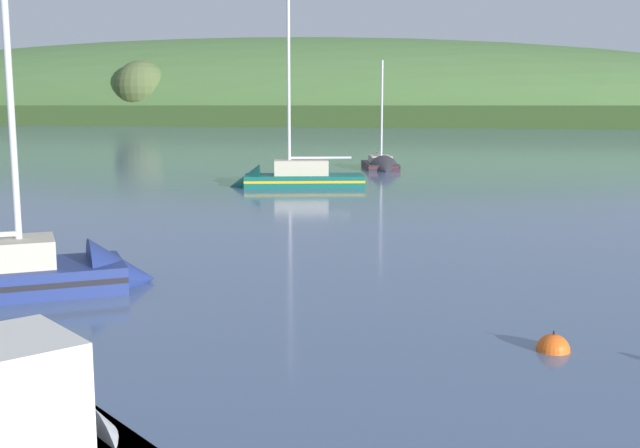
{
  "coord_description": "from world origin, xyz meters",
  "views": [
    {
      "loc": [
        6.41,
        4.39,
        5.61
      ],
      "look_at": [
        0.86,
        33.54,
        0.99
      ],
      "focal_mm": 43.05,
      "sensor_mm": 36.0,
      "label": 1
    }
  ],
  "objects_px": {
    "sailboat_far_left": "(25,283)",
    "mooring_buoy_foreground": "(553,350)",
    "sailboat_outer_reach": "(288,183)",
    "sailboat_near_mooring": "(381,167)"
  },
  "relations": [
    {
      "from": "sailboat_near_mooring",
      "to": "mooring_buoy_foreground",
      "type": "height_order",
      "value": "sailboat_near_mooring"
    },
    {
      "from": "sailboat_far_left",
      "to": "sailboat_outer_reach",
      "type": "relative_size",
      "value": 0.85
    },
    {
      "from": "sailboat_outer_reach",
      "to": "mooring_buoy_foreground",
      "type": "relative_size",
      "value": 17.98
    },
    {
      "from": "sailboat_far_left",
      "to": "mooring_buoy_foreground",
      "type": "distance_m",
      "value": 15.34
    },
    {
      "from": "sailboat_far_left",
      "to": "mooring_buoy_foreground",
      "type": "relative_size",
      "value": 15.3
    },
    {
      "from": "sailboat_near_mooring",
      "to": "sailboat_outer_reach",
      "type": "relative_size",
      "value": 0.7
    },
    {
      "from": "sailboat_far_left",
      "to": "mooring_buoy_foreground",
      "type": "bearing_deg",
      "value": -42.61
    },
    {
      "from": "sailboat_outer_reach",
      "to": "mooring_buoy_foreground",
      "type": "xyz_separation_m",
      "value": [
        14.16,
        -33.86,
        -0.26
      ]
    },
    {
      "from": "mooring_buoy_foreground",
      "to": "sailboat_outer_reach",
      "type": "bearing_deg",
      "value": 112.69
    },
    {
      "from": "sailboat_far_left",
      "to": "sailboat_outer_reach",
      "type": "distance_m",
      "value": 31.1
    }
  ]
}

